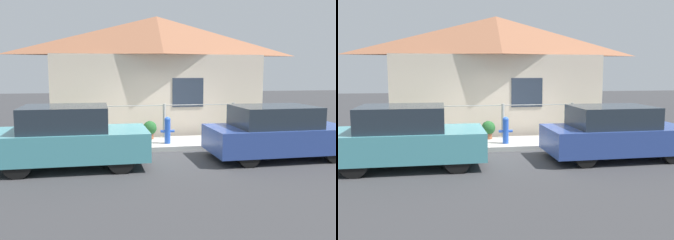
{
  "view_description": "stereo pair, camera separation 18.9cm",
  "coord_description": "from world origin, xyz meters",
  "views": [
    {
      "loc": [
        -2.11,
        -10.54,
        2.37
      ],
      "look_at": [
        -0.11,
        0.3,
        0.9
      ],
      "focal_mm": 40.0,
      "sensor_mm": 36.0,
      "label": 1
    },
    {
      "loc": [
        -1.92,
        -10.57,
        2.37
      ],
      "look_at": [
        -0.11,
        0.3,
        0.9
      ],
      "focal_mm": 40.0,
      "sensor_mm": 36.0,
      "label": 2
    }
  ],
  "objects": [
    {
      "name": "sidewalk",
      "position": [
        0.0,
        0.88,
        0.07
      ],
      "size": [
        24.0,
        1.76,
        0.14
      ],
      "color": "#B2AFA8",
      "rests_on": "ground_plane"
    },
    {
      "name": "potted_plant_corner",
      "position": [
        2.88,
        1.24,
        0.51
      ],
      "size": [
        0.59,
        0.59,
        0.67
      ],
      "color": "brown",
      "rests_on": "sidewalk"
    },
    {
      "name": "potted_plant_by_fence",
      "position": [
        -3.01,
        1.18,
        0.56
      ],
      "size": [
        0.59,
        0.59,
        0.73
      ],
      "color": "#9E5638",
      "rests_on": "sidewalk"
    },
    {
      "name": "car_left",
      "position": [
        -2.83,
        -1.29,
        0.75
      ],
      "size": [
        3.67,
        1.81,
        1.51
      ],
      "rotation": [
        0.0,
        0.0,
        0.01
      ],
      "color": "teal",
      "rests_on": "ground_plane"
    },
    {
      "name": "house",
      "position": [
        0.0,
        3.15,
        3.4
      ],
      "size": [
        7.83,
        2.23,
        4.31
      ],
      "color": "beige",
      "rests_on": "ground_plane"
    },
    {
      "name": "ground_plane",
      "position": [
        0.0,
        0.0,
        0.0
      ],
      "size": [
        60.0,
        60.0,
        0.0
      ],
      "primitive_type": "plane",
      "color": "#38383A"
    },
    {
      "name": "potted_plant_near_hydrant",
      "position": [
        -0.51,
        1.39,
        0.48
      ],
      "size": [
        0.45,
        0.45,
        0.59
      ],
      "color": "#9E5638",
      "rests_on": "sidewalk"
    },
    {
      "name": "car_right",
      "position": [
        2.59,
        -1.29,
        0.7
      ],
      "size": [
        3.82,
        1.84,
        1.43
      ],
      "rotation": [
        0.0,
        0.0,
        0.01
      ],
      "color": "#2D4793",
      "rests_on": "ground_plane"
    },
    {
      "name": "fence",
      "position": [
        0.0,
        1.61,
        0.76
      ],
      "size": [
        4.9,
        0.1,
        1.12
      ],
      "color": "#999993",
      "rests_on": "sidewalk"
    },
    {
      "name": "fire_hydrant",
      "position": [
        -0.09,
        0.54,
        0.57
      ],
      "size": [
        0.43,
        0.19,
        0.82
      ],
      "color": "blue",
      "rests_on": "sidewalk"
    }
  ]
}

